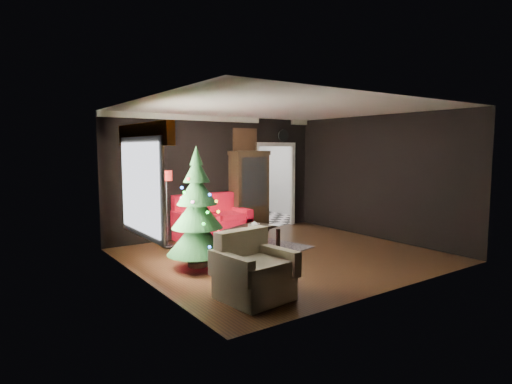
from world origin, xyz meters
TOP-DOWN VIEW (x-y plane):
  - floor at (0.00, 0.00)m, footprint 5.50×5.50m
  - ceiling at (0.00, 0.00)m, footprint 5.50×5.50m
  - wall_back at (0.00, 2.50)m, footprint 5.50×0.00m
  - wall_front at (0.00, -2.50)m, footprint 5.50×0.00m
  - wall_left at (-2.75, 0.00)m, footprint 0.00×5.50m
  - wall_right at (2.75, 0.00)m, footprint 0.00×5.50m
  - doorway at (1.70, 2.50)m, footprint 1.10×0.10m
  - left_window at (-2.71, 0.20)m, footprint 0.05×1.60m
  - valance at (-2.63, 0.20)m, footprint 0.12×2.10m
  - kitchen_floor at (1.70, 4.00)m, footprint 3.00×3.00m
  - kitchen_window at (1.70, 5.45)m, footprint 0.70×0.06m
  - rug at (-0.36, 0.70)m, footprint 2.66×2.18m
  - loveseat at (-0.40, 2.05)m, footprint 1.70×0.90m
  - curio_cabinet at (0.75, 2.27)m, footprint 0.90×0.45m
  - floor_lamp at (-1.62, 1.75)m, footprint 0.34×0.34m
  - christmas_tree at (-1.79, 0.07)m, footprint 1.05×1.05m
  - armchair at (-1.80, -1.64)m, footprint 0.99×0.99m
  - coffee_table at (-0.27, 0.67)m, footprint 1.20×0.98m
  - teapot at (-0.37, 0.43)m, footprint 0.22×0.22m
  - cup_a at (-0.28, 0.72)m, footprint 0.07×0.07m
  - cup_b at (-0.51, 0.43)m, footprint 0.10×0.10m
  - book at (0.14, 0.48)m, footprint 0.18×0.07m
  - wall_clock at (1.95, 2.45)m, footprint 0.32×0.32m
  - painting at (0.75, 2.46)m, footprint 0.62×0.05m
  - kitchen_counter at (1.70, 5.20)m, footprint 1.80×0.60m
  - kitchen_table at (1.40, 3.70)m, footprint 0.70×0.70m

SIDE VIEW (x-z plane):
  - floor at x=0.00m, z-range 0.00..0.00m
  - kitchen_floor at x=1.70m, z-range 0.00..0.00m
  - rug at x=-0.36m, z-range 0.00..0.01m
  - coffee_table at x=-0.27m, z-range 0.01..0.48m
  - kitchen_table at x=1.40m, z-range 0.00..0.75m
  - kitchen_counter at x=1.70m, z-range 0.00..0.90m
  - armchair at x=-1.80m, z-range 0.00..0.92m
  - loveseat at x=-0.40m, z-range 0.00..1.00m
  - cup_a at x=-0.28m, z-range 0.48..0.53m
  - cup_b at x=-0.51m, z-range 0.48..0.54m
  - teapot at x=-0.37m, z-range 0.48..0.64m
  - book at x=0.14m, z-range 0.48..0.72m
  - floor_lamp at x=-1.62m, z-range 0.05..1.61m
  - curio_cabinet at x=0.75m, z-range 0.00..1.90m
  - doorway at x=1.70m, z-range 0.00..2.10m
  - christmas_tree at x=-1.79m, z-range 0.06..2.04m
  - wall_back at x=0.00m, z-range -1.35..4.15m
  - wall_front at x=0.00m, z-range -1.35..4.15m
  - wall_left at x=-2.75m, z-range -1.35..4.15m
  - wall_right at x=2.75m, z-range -1.35..4.15m
  - left_window at x=-2.71m, z-range 0.75..2.15m
  - kitchen_window at x=1.70m, z-range 1.35..2.05m
  - painting at x=0.75m, z-range 1.99..2.51m
  - valance at x=-2.63m, z-range 2.10..2.44m
  - wall_clock at x=1.95m, z-range 2.35..2.41m
  - ceiling at x=0.00m, z-range 2.80..2.80m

